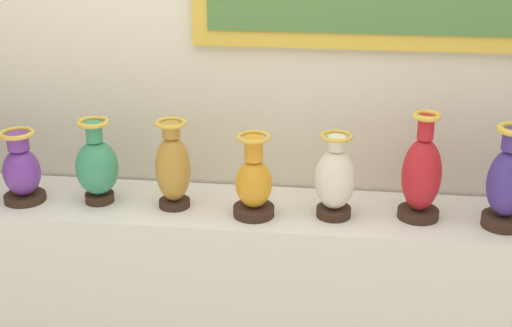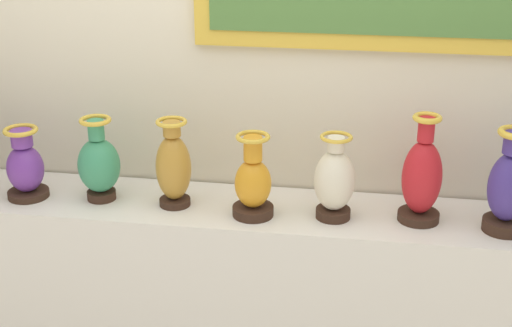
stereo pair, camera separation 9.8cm
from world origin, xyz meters
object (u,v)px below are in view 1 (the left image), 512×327
(vase_jade, at_px, (97,166))
(vase_crimson, at_px, (421,175))
(vase_indigo, at_px, (508,183))
(vase_violet, at_px, (22,170))
(vase_ivory, at_px, (335,180))
(vase_ochre, at_px, (173,168))
(vase_amber, at_px, (255,183))

(vase_jade, bearing_deg, vase_crimson, 0.24)
(vase_crimson, distance_m, vase_indigo, 0.29)
(vase_violet, distance_m, vase_ivory, 1.18)
(vase_ochre, bearing_deg, vase_crimson, 0.82)
(vase_ivory, bearing_deg, vase_violet, -179.77)
(vase_jade, relative_size, vase_indigo, 0.87)
(vase_violet, xyz_separation_m, vase_indigo, (1.78, -0.01, 0.04))
(vase_ochre, height_order, vase_indigo, vase_indigo)
(vase_ochre, xyz_separation_m, vase_amber, (0.31, -0.04, -0.03))
(vase_violet, height_order, vase_amber, vase_amber)
(vase_crimson, relative_size, vase_indigo, 1.06)
(vase_crimson, bearing_deg, vase_ivory, -175.10)
(vase_jade, bearing_deg, vase_ivory, -1.36)
(vase_ochre, xyz_separation_m, vase_ivory, (0.60, -0.01, -0.01))
(vase_crimson, bearing_deg, vase_jade, -179.76)
(vase_jade, height_order, vase_ochre, vase_ochre)
(vase_ochre, bearing_deg, vase_jade, 178.48)
(vase_violet, relative_size, vase_jade, 0.86)
(vase_amber, height_order, vase_indigo, vase_indigo)
(vase_ochre, distance_m, vase_ivory, 0.60)
(vase_violet, bearing_deg, vase_jade, 5.16)
(vase_ochre, xyz_separation_m, vase_crimson, (0.91, 0.01, 0.01))
(vase_jade, relative_size, vase_ivory, 1.03)
(vase_ivory, relative_size, vase_crimson, 0.79)
(vase_amber, relative_size, vase_indigo, 0.83)
(vase_violet, relative_size, vase_indigo, 0.75)
(vase_ivory, bearing_deg, vase_ochre, 178.72)
(vase_amber, bearing_deg, vase_violet, 178.52)
(vase_ochre, height_order, vase_amber, vase_ochre)
(vase_ochre, height_order, vase_ivory, vase_ochre)
(vase_amber, xyz_separation_m, vase_ivory, (0.29, 0.03, 0.02))
(vase_amber, relative_size, vase_crimson, 0.78)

